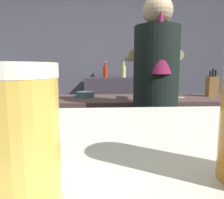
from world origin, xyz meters
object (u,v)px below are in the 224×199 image
object	(u,v)px
chefs_knife	(173,98)
pint_glass_far	(9,137)
bottle_hot_sauce	(105,71)
bartender	(156,94)
bottle_soy	(123,71)
mixing_bowl	(85,94)
bottle_vinegar	(140,72)
knife_block	(212,86)

from	to	relation	value
chefs_knife	pint_glass_far	world-z (taller)	pint_glass_far
chefs_knife	bottle_hot_sauce	xyz separation A→B (m)	(-0.60, 1.41, 0.23)
bartender	pint_glass_far	bearing A→B (deg)	162.17
chefs_knife	bottle_soy	world-z (taller)	bottle_soy
bottle_soy	bottle_hot_sauce	bearing A→B (deg)	156.02
bartender	chefs_knife	distance (m)	0.50
bottle_soy	mixing_bowl	bearing A→B (deg)	-114.34
bartender	bottle_soy	size ratio (longest dim) A/B	6.68
pint_glass_far	bottle_vinegar	world-z (taller)	bottle_vinegar
mixing_bowl	bottle_vinegar	distance (m)	1.38
knife_block	pint_glass_far	xyz separation A→B (m)	(-1.23, -1.95, 0.13)
knife_block	bottle_vinegar	xyz separation A→B (m)	(-0.52, 1.16, 0.11)
bartender	bottle_hot_sauce	world-z (taller)	bartender
mixing_bowl	pint_glass_far	distance (m)	1.99
knife_block	mixing_bowl	distance (m)	1.29
bottle_vinegar	bottle_soy	bearing A→B (deg)	174.86
mixing_bowl	bottle_vinegar	world-z (taller)	bottle_vinegar
knife_block	mixing_bowl	world-z (taller)	knife_block
pint_glass_far	bottle_vinegar	xyz separation A→B (m)	(0.71, 3.11, -0.01)
knife_block	chefs_knife	world-z (taller)	knife_block
pint_glass_far	bottle_vinegar	bearing A→B (deg)	77.12
pint_glass_far	bottle_hot_sauce	xyz separation A→B (m)	(0.19, 3.25, 0.00)
mixing_bowl	bottle_soy	size ratio (longest dim) A/B	0.72
chefs_knife	pint_glass_far	size ratio (longest dim) A/B	1.96
bartender	knife_block	size ratio (longest dim) A/B	6.09
bottle_vinegar	knife_block	bearing A→B (deg)	-65.76
pint_glass_far	bottle_soy	xyz separation A→B (m)	(0.47, 3.13, 0.01)
bottle_soy	bottle_hot_sauce	size ratio (longest dim) A/B	1.05
mixing_bowl	pint_glass_far	xyz separation A→B (m)	(0.05, -1.98, 0.21)
knife_block	pint_glass_far	world-z (taller)	pint_glass_far
bottle_hot_sauce	mixing_bowl	bearing A→B (deg)	-101.03
mixing_bowl	knife_block	bearing A→B (deg)	-1.55
chefs_knife	bartender	bearing A→B (deg)	-133.96
pint_glass_far	bottle_hot_sauce	world-z (taller)	bottle_hot_sauce
bottle_soy	knife_block	bearing A→B (deg)	-57.03
knife_block	bottle_vinegar	bearing A→B (deg)	114.24
mixing_bowl	pint_glass_far	size ratio (longest dim) A/B	1.51
mixing_bowl	bottle_vinegar	size ratio (longest dim) A/B	0.94
mixing_bowl	chefs_knife	bearing A→B (deg)	-8.96
bottle_hot_sauce	chefs_knife	bearing A→B (deg)	-66.84
knife_block	bartender	bearing A→B (deg)	-145.00
mixing_bowl	bottle_vinegar	bearing A→B (deg)	55.84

